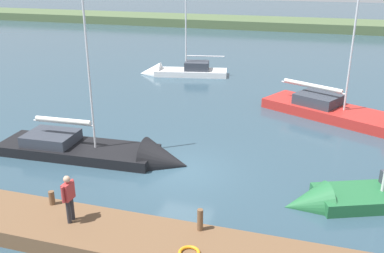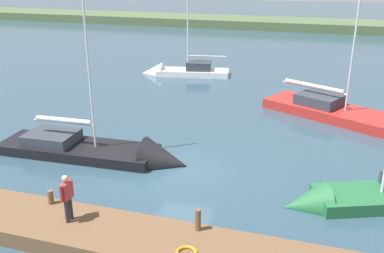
% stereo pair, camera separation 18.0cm
% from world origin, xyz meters
% --- Properties ---
extents(ground_plane, '(200.00, 200.00, 0.00)m').
position_xyz_m(ground_plane, '(0.00, 0.00, 0.00)').
color(ground_plane, '#2D4756').
extents(far_shoreline, '(180.00, 8.00, 2.40)m').
position_xyz_m(far_shoreline, '(0.00, -48.22, 0.00)').
color(far_shoreline, '#4C603D').
rests_on(far_shoreline, ground_plane).
extents(dock_pier, '(21.97, 2.36, 0.58)m').
position_xyz_m(dock_pier, '(0.00, 5.75, 0.29)').
color(dock_pier, brown).
rests_on(dock_pier, ground_plane).
extents(mooring_post_near, '(0.19, 0.19, 0.75)m').
position_xyz_m(mooring_post_near, '(-2.20, 4.92, 0.95)').
color(mooring_post_near, brown).
rests_on(mooring_post_near, dock_pier).
extents(mooring_post_far, '(0.20, 0.20, 0.51)m').
position_xyz_m(mooring_post_far, '(3.30, 4.92, 0.83)').
color(mooring_post_far, brown).
rests_on(mooring_post_far, dock_pier).
extents(life_ring_buoy, '(0.66, 0.66, 0.10)m').
position_xyz_m(life_ring_buoy, '(-2.23, 6.22, 0.63)').
color(life_ring_buoy, orange).
rests_on(life_ring_buoy, dock_pier).
extents(sailboat_far_left, '(10.36, 7.08, 10.79)m').
position_xyz_m(sailboat_far_left, '(-8.14, -8.66, 0.20)').
color(sailboat_far_left, '#B22823').
rests_on(sailboat_far_left, ground_plane).
extents(sailboat_inner_slip, '(7.46, 3.26, 7.44)m').
position_xyz_m(sailboat_inner_slip, '(5.92, -16.80, 0.16)').
color(sailboat_inner_slip, white).
rests_on(sailboat_inner_slip, ground_plane).
extents(sailboat_far_right, '(9.42, 2.70, 10.30)m').
position_xyz_m(sailboat_far_right, '(3.84, -0.31, 0.11)').
color(sailboat_far_right, black).
rests_on(sailboat_far_right, ground_plane).
extents(sailboat_near_dock, '(7.68, 4.60, 7.77)m').
position_xyz_m(sailboat_near_dock, '(-7.81, 0.46, 0.11)').
color(sailboat_near_dock, '#236638').
rests_on(sailboat_near_dock, ground_plane).
extents(person_on_dock, '(0.24, 0.64, 1.68)m').
position_xyz_m(person_on_dock, '(2.06, 5.68, 1.55)').
color(person_on_dock, '#28282D').
rests_on(person_on_dock, dock_pier).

